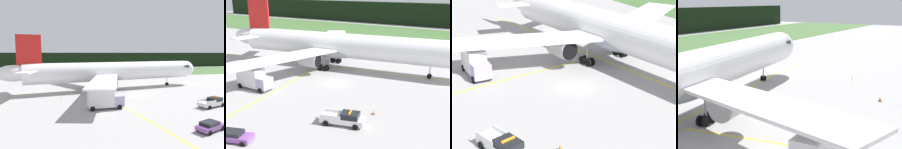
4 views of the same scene
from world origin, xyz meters
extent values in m
plane|color=#A4A1A1|center=(0.00, 0.00, 0.00)|extent=(320.00, 320.00, 0.00)
cube|color=#456C35|center=(0.00, 60.04, 0.02)|extent=(320.00, 43.69, 0.04)
cube|color=black|center=(0.00, 91.94, 5.26)|extent=(288.00, 5.74, 10.51)
cube|color=yellow|center=(-3.74, 9.56, 0.00)|extent=(76.50, 12.03, 0.01)
cube|color=yellow|center=(-5.97, -11.53, 0.00)|extent=(5.93, 36.74, 0.01)
cylinder|color=white|center=(-3.74, 9.56, 5.12)|extent=(48.59, 12.57, 5.30)
ellipsoid|color=white|center=(21.20, 13.39, 5.12)|extent=(6.57, 6.13, 5.30)
ellipsoid|color=white|center=(-29.21, 5.65, 5.52)|extent=(8.99, 5.22, 3.98)
ellipsoid|color=#ABB0BF|center=(-6.13, 9.20, 3.66)|extent=(12.64, 7.31, 2.92)
cube|color=black|center=(19.95, 13.20, 6.05)|extent=(2.54, 5.25, 0.70)
cube|color=white|center=(-13.00, 20.90, 4.46)|extent=(16.89, 22.44, 0.35)
cylinder|color=#A9A9A9|center=(-9.36, 16.05, 3.06)|extent=(4.23, 3.37, 2.82)
cylinder|color=black|center=(-7.41, 16.35, 3.06)|extent=(0.51, 2.58, 2.59)
cube|color=white|center=(-9.17, -4.03, 4.46)|extent=(11.12, 23.72, 0.35)
cylinder|color=#A9A9A9|center=(-7.16, 1.69, 3.06)|extent=(4.23, 3.37, 2.82)
cylinder|color=black|center=(-5.21, 1.99, 3.06)|extent=(0.51, 2.58, 2.59)
cube|color=red|center=(-25.92, 6.16, 10.49)|extent=(5.78, 1.31, 8.63)
cube|color=white|center=(-27.01, 9.97, 6.05)|extent=(6.06, 8.03, 0.28)
cube|color=white|center=(-25.82, 2.20, 6.05)|extent=(4.19, 7.85, 0.28)
cylinder|color=gray|center=(14.41, 12.35, 1.68)|extent=(0.20, 0.20, 2.47)
cylinder|color=black|center=(14.37, 12.61, 0.45)|extent=(0.92, 0.35, 0.90)
cylinder|color=black|center=(14.45, 12.09, 0.45)|extent=(0.92, 0.35, 0.90)
cylinder|color=gray|center=(-7.65, 12.45, 1.83)|extent=(0.28, 0.28, 2.47)
cylinder|color=black|center=(-6.90, 12.21, 0.60)|extent=(1.23, 0.48, 1.20)
cylinder|color=black|center=(-7.01, 12.90, 0.60)|extent=(1.23, 0.48, 1.20)
cylinder|color=black|center=(-8.28, 12.00, 0.60)|extent=(1.23, 0.48, 1.20)
cylinder|color=black|center=(-8.39, 12.69, 0.60)|extent=(1.23, 0.48, 1.20)
cylinder|color=gray|center=(-6.60, 5.64, 1.83)|extent=(0.28, 0.28, 2.47)
cylinder|color=black|center=(-5.96, 6.09, 0.60)|extent=(1.23, 0.48, 1.20)
cylinder|color=black|center=(-5.85, 5.40, 0.60)|extent=(1.23, 0.48, 1.20)
cylinder|color=black|center=(-7.34, 5.88, 0.60)|extent=(1.23, 0.48, 1.20)
cylinder|color=black|center=(-7.24, 5.18, 0.60)|extent=(1.23, 0.48, 1.20)
cube|color=white|center=(10.02, -13.50, 0.73)|extent=(6.10, 3.56, 0.70)
cube|color=black|center=(11.02, -13.21, 1.43)|extent=(2.73, 2.44, 0.70)
cube|color=white|center=(8.42, -12.95, 1.31)|extent=(2.68, 0.86, 0.45)
cube|color=white|center=(8.96, -14.82, 1.31)|extent=(2.68, 0.86, 0.45)
cube|color=orange|center=(11.02, -13.21, 1.86)|extent=(0.59, 1.43, 0.16)
cylinder|color=black|center=(11.62, -11.96, 0.38)|extent=(0.80, 0.44, 0.76)
cylinder|color=black|center=(12.19, -13.96, 0.38)|extent=(0.80, 0.44, 0.76)
cylinder|color=black|center=(7.85, -13.04, 0.38)|extent=(0.80, 0.44, 0.76)
cylinder|color=black|center=(8.43, -15.04, 0.38)|extent=(0.80, 0.44, 0.76)
cube|color=#A69CC3|center=(-7.70, -10.15, 1.45)|extent=(1.94, 2.43, 2.00)
cube|color=silver|center=(-11.04, -10.20, 2.06)|extent=(4.83, 2.47, 3.23)
cylinder|color=#99999E|center=(-10.09, -10.19, 0.36)|extent=(0.77, 0.11, 1.04)
cylinder|color=#99999E|center=(-12.00, -10.22, 0.36)|extent=(0.77, 0.11, 1.04)
cylinder|color=black|center=(-7.72, -8.95, 0.45)|extent=(0.90, 0.27, 0.90)
cylinder|color=black|center=(-7.68, -11.35, 0.45)|extent=(0.90, 0.27, 0.90)
cylinder|color=black|center=(-12.74, -9.03, 0.45)|extent=(0.90, 0.27, 0.90)
cylinder|color=black|center=(-12.70, -11.43, 0.45)|extent=(0.90, 0.27, 0.90)
cube|color=#8950A2|center=(1.55, -23.78, 0.57)|extent=(4.69, 3.17, 0.55)
cube|color=black|center=(1.35, -23.85, 1.08)|extent=(2.82, 2.31, 0.45)
cylinder|color=black|center=(2.67, -22.40, 0.30)|extent=(0.63, 0.37, 0.60)
cylinder|color=black|center=(3.30, -24.12, 0.30)|extent=(0.63, 0.37, 0.60)
cylinder|color=black|center=(-0.19, -23.44, 0.30)|extent=(0.63, 0.37, 0.60)
cylinder|color=black|center=(0.44, -25.16, 0.30)|extent=(0.63, 0.37, 0.60)
cube|color=black|center=(12.14, -8.55, 0.01)|extent=(0.48, 0.48, 0.03)
cone|color=orange|center=(12.14, -8.55, 0.32)|extent=(0.37, 0.37, 0.57)
cylinder|color=yellow|center=(22.42, -0.70, 0.19)|extent=(0.10, 0.10, 0.37)
sphere|color=blue|center=(22.42, -0.70, 0.42)|extent=(0.12, 0.12, 0.12)
cylinder|color=yellow|center=(-18.45, -0.70, 0.15)|extent=(0.10, 0.10, 0.31)
sphere|color=blue|center=(-18.45, -0.70, 0.36)|extent=(0.12, 0.12, 0.12)
camera|label=1|loc=(-17.07, -46.18, 10.38)|focal=32.21mm
camera|label=2|loc=(27.04, -41.49, 17.05)|focal=44.44mm
camera|label=3|loc=(39.47, -22.59, 19.93)|focal=61.38mm
camera|label=4|loc=(-33.87, -21.06, 13.61)|focal=55.96mm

